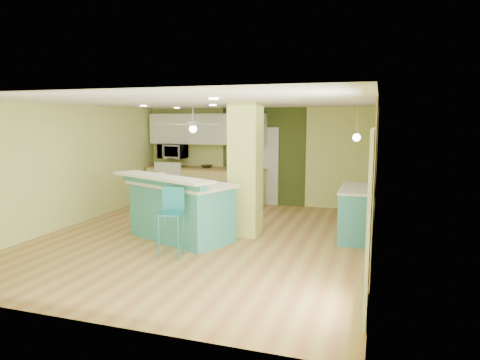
% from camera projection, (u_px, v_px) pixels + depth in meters
% --- Properties ---
extents(floor, '(6.00, 7.00, 0.01)m').
position_uv_depth(floor, '(204.00, 238.00, 8.00)').
color(floor, '#A26A39').
rests_on(floor, ground).
extents(ceiling, '(6.00, 7.00, 0.01)m').
position_uv_depth(ceiling, '(203.00, 102.00, 7.64)').
color(ceiling, white).
rests_on(ceiling, wall_back).
extents(wall_back, '(6.00, 0.01, 2.50)m').
position_uv_depth(wall_back, '(256.00, 156.00, 11.12)').
color(wall_back, '#D0DC76').
rests_on(wall_back, floor).
extents(wall_front, '(6.00, 0.01, 2.50)m').
position_uv_depth(wall_front, '(75.00, 210.00, 4.52)').
color(wall_front, '#D0DC76').
rests_on(wall_front, floor).
extents(wall_left, '(0.01, 7.00, 2.50)m').
position_uv_depth(wall_left, '(68.00, 166.00, 8.74)').
color(wall_left, '#D0DC76').
rests_on(wall_left, floor).
extents(wall_right, '(0.01, 7.00, 2.50)m').
position_uv_depth(wall_right, '(375.00, 179.00, 6.90)').
color(wall_right, '#D0DC76').
rests_on(wall_right, floor).
extents(wood_panel, '(0.02, 3.40, 2.50)m').
position_uv_depth(wood_panel, '(375.00, 174.00, 7.47)').
color(wood_panel, '#8C6E50').
rests_on(wood_panel, floor).
extents(olive_accent, '(2.20, 0.02, 2.50)m').
position_uv_depth(olive_accent, '(263.00, 156.00, 11.04)').
color(olive_accent, '#3C4A1D').
rests_on(olive_accent, floor).
extents(interior_door, '(0.82, 0.05, 2.00)m').
position_uv_depth(interior_door, '(263.00, 166.00, 11.05)').
color(interior_door, silver).
rests_on(interior_door, floor).
extents(french_door, '(0.04, 1.08, 2.10)m').
position_uv_depth(french_door, '(369.00, 223.00, 4.77)').
color(french_door, silver).
rests_on(french_door, floor).
extents(column, '(0.55, 0.55, 2.50)m').
position_uv_depth(column, '(246.00, 170.00, 8.09)').
color(column, '#C7D663').
rests_on(column, floor).
extents(kitchen_run, '(3.25, 0.63, 0.94)m').
position_uv_depth(kitchen_run, '(206.00, 185.00, 11.34)').
color(kitchen_run, '#E3CD77').
rests_on(kitchen_run, floor).
extents(stove, '(0.76, 0.66, 1.08)m').
position_uv_depth(stove, '(173.00, 184.00, 11.62)').
color(stove, white).
rests_on(stove, floor).
extents(upper_cabinets, '(3.20, 0.34, 0.80)m').
position_uv_depth(upper_cabinets, '(207.00, 129.00, 11.25)').
color(upper_cabinets, white).
rests_on(upper_cabinets, wall_back).
extents(microwave, '(0.70, 0.48, 0.39)m').
position_uv_depth(microwave, '(173.00, 151.00, 11.51)').
color(microwave, silver).
rests_on(microwave, wall_back).
extents(ceiling_fan, '(1.41, 1.41, 0.61)m').
position_uv_depth(ceiling_fan, '(193.00, 125.00, 9.92)').
color(ceiling_fan, white).
rests_on(ceiling_fan, ceiling).
extents(pendant_lamp, '(0.14, 0.14, 0.69)m').
position_uv_depth(pendant_lamp, '(357.00, 137.00, 7.63)').
color(pendant_lamp, silver).
rests_on(pendant_lamp, ceiling).
extents(wall_decor, '(0.03, 0.90, 0.70)m').
position_uv_depth(wall_decor, '(374.00, 156.00, 7.62)').
color(wall_decor, brown).
rests_on(wall_decor, wood_panel).
extents(peninsula, '(2.44, 1.95, 1.22)m').
position_uv_depth(peninsula, '(180.00, 209.00, 7.88)').
color(peninsula, teal).
rests_on(peninsula, floor).
extents(bar_stool, '(0.43, 0.43, 1.12)m').
position_uv_depth(bar_stool, '(172.00, 211.00, 6.85)').
color(bar_stool, teal).
rests_on(bar_stool, floor).
extents(side_counter, '(0.63, 1.47, 0.95)m').
position_uv_depth(side_counter, '(357.00, 213.00, 7.97)').
color(side_counter, teal).
rests_on(side_counter, floor).
extents(fruit_bowl, '(0.36, 0.36, 0.07)m').
position_uv_depth(fruit_bowl, '(207.00, 166.00, 11.25)').
color(fruit_bowl, '#392717').
rests_on(fruit_bowl, kitchen_run).
extents(canister, '(0.16, 0.16, 0.16)m').
position_uv_depth(canister, '(161.00, 177.00, 7.94)').
color(canister, gold).
rests_on(canister, peninsula).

